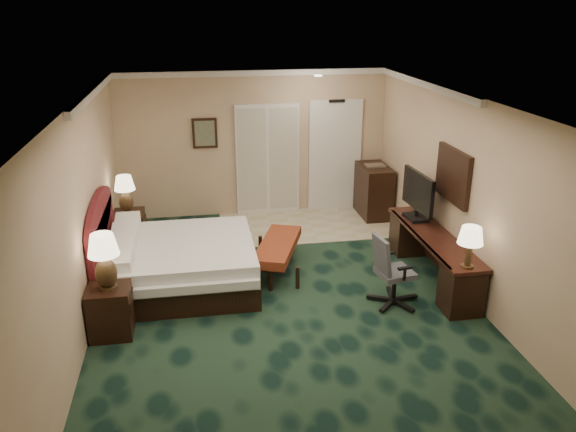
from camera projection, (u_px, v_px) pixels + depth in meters
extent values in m
cube|color=black|center=(288.00, 308.00, 7.49)|extent=(5.00, 7.50, 0.00)
cube|color=silver|center=(288.00, 105.00, 6.53)|extent=(5.00, 7.50, 0.00)
cube|color=tan|center=(254.00, 144.00, 10.46)|extent=(5.00, 0.00, 2.70)
cube|color=tan|center=(388.00, 419.00, 3.55)|extent=(5.00, 0.00, 2.70)
cube|color=tan|center=(79.00, 226.00, 6.61)|extent=(0.00, 7.50, 2.70)
cube|color=tan|center=(474.00, 203.00, 7.40)|extent=(0.00, 7.50, 2.70)
cube|color=beige|center=(310.00, 225.00, 10.30)|extent=(3.20, 1.70, 0.01)
cube|color=white|center=(335.00, 157.00, 10.79)|extent=(1.02, 0.06, 2.18)
cube|color=beige|center=(268.00, 160.00, 10.57)|extent=(1.20, 0.06, 2.10)
cube|color=#416350|center=(205.00, 133.00, 10.19)|extent=(0.45, 0.06, 0.55)
cube|color=white|center=(453.00, 175.00, 7.88)|extent=(0.05, 0.95, 0.75)
cube|color=white|center=(182.00, 264.00, 8.01)|extent=(2.05, 1.90, 0.65)
cube|color=black|center=(111.00, 309.00, 6.85)|extent=(0.50, 0.58, 0.63)
cube|color=black|center=(130.00, 230.00, 9.25)|extent=(0.49, 0.56, 0.62)
cube|color=maroon|center=(278.00, 256.00, 8.46)|extent=(0.94, 1.48, 0.47)
cube|color=black|center=(432.00, 257.00, 8.18)|extent=(0.52, 2.42, 0.70)
cube|color=black|center=(418.00, 196.00, 8.52)|extent=(0.13, 0.96, 0.74)
cube|color=black|center=(374.00, 191.00, 10.61)|extent=(0.51, 0.92, 0.97)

